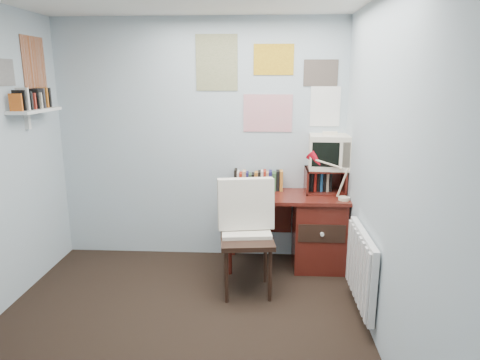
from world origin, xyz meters
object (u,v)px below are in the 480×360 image
object	(u,v)px
desk_lamp	(345,180)
desk_chair	(247,241)
radiator	(361,268)
desk	(313,229)
crt_tv	(329,150)
tv_riser	(325,181)
wall_shelf	(35,110)

from	to	relation	value
desk_lamp	desk_chair	bearing A→B (deg)	-167.76
radiator	desk_lamp	bearing A→B (deg)	91.49
desk	desk_chair	world-z (taller)	desk_chair
desk_chair	desk_lamp	world-z (taller)	desk_lamp
desk	crt_tv	world-z (taller)	crt_tv
desk	tv_riser	distance (m)	0.51
desk_chair	tv_riser	bearing A→B (deg)	36.14
desk_lamp	wall_shelf	size ratio (longest dim) A/B	0.65
desk	tv_riser	bearing A→B (deg)	42.96
desk_chair	radiator	bearing A→B (deg)	-26.14
desk_lamp	crt_tv	xyz separation A→B (m)	(-0.12, 0.29, 0.23)
desk	desk_lamp	world-z (taller)	desk_lamp
tv_riser	crt_tv	size ratio (longest dim) A/B	1.01
desk_lamp	tv_riser	world-z (taller)	desk_lamp
desk	desk_lamp	xyz separation A→B (m)	(0.27, -0.16, 0.56)
crt_tv	wall_shelf	bearing A→B (deg)	-165.41
desk_chair	desk_lamp	size ratio (longest dim) A/B	2.45
tv_riser	radiator	distance (m)	1.15
desk_chair	radiator	distance (m)	1.00
desk_chair	radiator	size ratio (longest dim) A/B	1.24
crt_tv	tv_riser	bearing A→B (deg)	-141.90
desk_lamp	radiator	world-z (taller)	desk_lamp
desk_chair	crt_tv	bearing A→B (deg)	35.86
desk_chair	desk_lamp	xyz separation A→B (m)	(0.92, 0.43, 0.47)
desk_chair	tv_riser	world-z (taller)	tv_riser
desk_chair	wall_shelf	distance (m)	2.24
desk_lamp	wall_shelf	world-z (taller)	wall_shelf
desk_chair	wall_shelf	xyz separation A→B (m)	(-1.92, 0.21, 1.12)
crt_tv	wall_shelf	world-z (taller)	wall_shelf
crt_tv	desk_lamp	bearing A→B (deg)	-63.46
radiator	wall_shelf	size ratio (longest dim) A/B	1.29
desk_chair	desk_lamp	distance (m)	1.12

